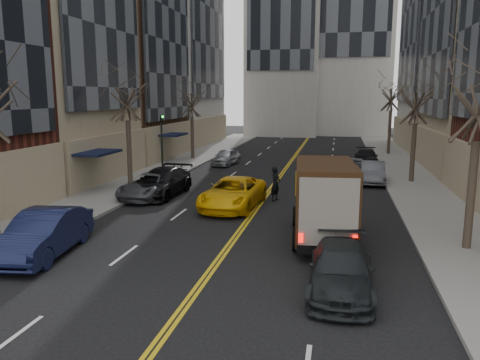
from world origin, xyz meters
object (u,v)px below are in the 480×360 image
at_px(ups_truck, 324,201).
at_px(taxi, 233,193).
at_px(observer_sedan, 341,269).
at_px(pedestrian, 276,184).

height_order(ups_truck, taxi, ups_truck).
xyz_separation_m(observer_sedan, taxi, (-5.43, 9.54, 0.10)).
distance_m(taxi, pedestrian, 2.82).
relative_size(ups_truck, pedestrian, 3.19).
height_order(taxi, pedestrian, pedestrian).
relative_size(observer_sedan, pedestrian, 2.44).
relative_size(observer_sedan, taxi, 0.83).
distance_m(ups_truck, observer_sedan, 5.10).
xyz_separation_m(ups_truck, observer_sedan, (0.70, -4.96, -0.94)).
relative_size(taxi, pedestrian, 2.93).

